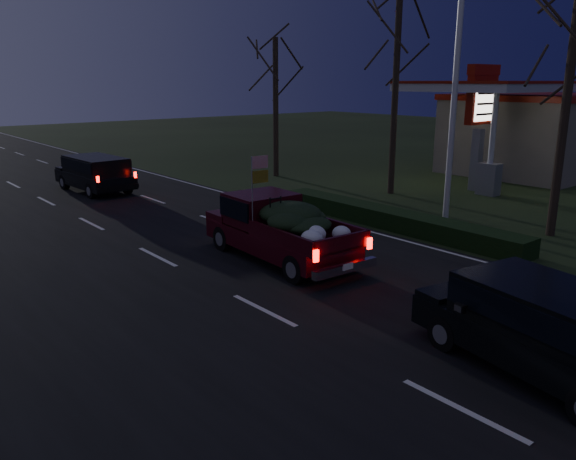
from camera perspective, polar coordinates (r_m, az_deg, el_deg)
ground at (r=12.41m, az=-2.49°, el=-8.21°), size 120.00×120.00×0.00m
road_asphalt at (r=12.41m, az=-2.49°, el=-8.17°), size 14.00×120.00×0.02m
hedge_row at (r=19.57m, az=10.45°, el=1.14°), size 1.00×10.00×0.60m
light_pole at (r=19.80m, az=16.79°, el=16.06°), size 0.50×0.90×9.16m
gas_price_pylon at (r=26.90m, az=19.02°, el=11.76°), size 2.00×0.41×5.57m
gas_station_building at (r=34.50m, az=24.42°, el=8.81°), size 10.00×7.00×4.00m
gas_canopy at (r=29.11m, az=19.52°, el=13.05°), size 7.10×6.10×4.88m
bare_tree_near at (r=19.65m, az=26.90°, el=15.50°), size 3.60×3.60×7.50m
bare_tree_mid at (r=25.25m, az=11.06°, el=17.99°), size 3.60×3.60×8.50m
bare_tree_far at (r=29.53m, az=-1.28°, el=15.58°), size 3.60×3.60×7.00m
pickup_truck at (r=15.60m, az=-0.87°, el=0.50°), size 2.18×5.14×2.65m
lead_suv at (r=26.80m, az=-18.99°, el=5.75°), size 2.10×4.61×1.30m
rear_suv at (r=10.42m, az=25.29°, el=-8.58°), size 2.61×4.71×1.28m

